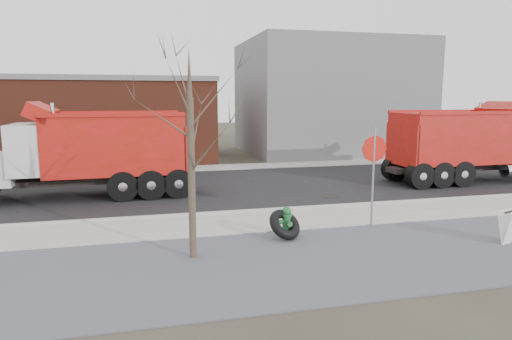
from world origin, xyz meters
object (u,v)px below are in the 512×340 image
object	(u,v)px
fire_hydrant	(287,223)
truck_tire	(285,224)
sandwich_board	(510,227)
dump_truck_red_a	(474,142)
dump_truck_red_b	(85,150)
stop_sign	(374,160)

from	to	relation	value
fire_hydrant	truck_tire	xyz separation A→B (m)	(-0.12, -0.19, 0.02)
sandwich_board	dump_truck_red_a	world-z (taller)	dump_truck_red_a
sandwich_board	dump_truck_red_b	size ratio (longest dim) A/B	0.10
fire_hydrant	stop_sign	xyz separation A→B (m)	(2.89, 0.36, 1.69)
stop_sign	dump_truck_red_b	distance (m)	11.26
fire_hydrant	sandwich_board	world-z (taller)	sandwich_board
truck_tire	sandwich_board	bearing A→B (deg)	-18.14
fire_hydrant	dump_truck_red_b	world-z (taller)	dump_truck_red_b
fire_hydrant	stop_sign	world-z (taller)	stop_sign
stop_sign	sandwich_board	world-z (taller)	stop_sign
sandwich_board	dump_truck_red_b	bearing A→B (deg)	123.89
dump_truck_red_b	dump_truck_red_a	bearing A→B (deg)	176.27
truck_tire	stop_sign	xyz separation A→B (m)	(3.01, 0.55, 1.68)
fire_hydrant	dump_truck_red_b	bearing A→B (deg)	125.39
stop_sign	dump_truck_red_b	xyz separation A→B (m)	(-9.11, 6.62, -0.18)
stop_sign	fire_hydrant	bearing A→B (deg)	-153.14
stop_sign	truck_tire	bearing A→B (deg)	-149.89
fire_hydrant	truck_tire	size ratio (longest dim) A/B	0.71
sandwich_board	dump_truck_red_b	distance (m)	15.11
fire_hydrant	dump_truck_red_a	distance (m)	13.15
stop_sign	dump_truck_red_a	xyz separation A→B (m)	(8.51, 6.01, -0.19)
truck_tire	stop_sign	bearing A→B (deg)	10.28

